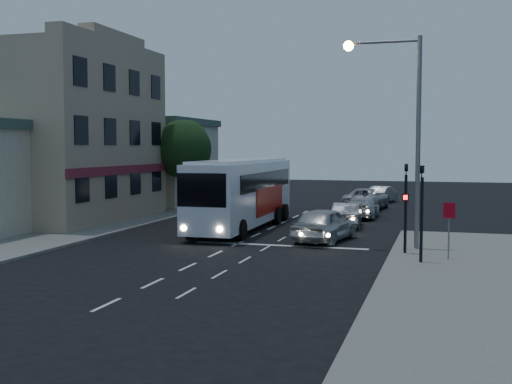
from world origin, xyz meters
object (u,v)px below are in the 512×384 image
(traffic_signal_main, at_px, (406,197))
(streetlight, at_px, (403,117))
(car_sedan_a, at_px, (347,215))
(car_suv, at_px, (325,224))
(regulatory_sign, at_px, (449,221))
(traffic_signal_side, at_px, (422,201))
(car_sedan_b, at_px, (362,207))
(car_sedan_c, at_px, (367,199))
(street_tree, at_px, (182,146))
(car_extra, at_px, (382,194))
(tour_bus, at_px, (242,191))

(traffic_signal_main, bearing_deg, streetlight, 100.20)
(car_sedan_a, bearing_deg, car_suv, 83.36)
(regulatory_sign, bearing_deg, car_suv, 144.07)
(regulatory_sign, bearing_deg, traffic_signal_side, -136.08)
(regulatory_sign, bearing_deg, car_sedan_a, 118.66)
(traffic_signal_side, distance_m, regulatory_sign, 1.61)
(car_sedan_b, height_order, traffic_signal_side, traffic_signal_side)
(car_suv, distance_m, car_sedan_b, 10.67)
(car_sedan_c, xyz_separation_m, street_tree, (-12.00, -5.18, 3.74))
(car_suv, relative_size, streetlight, 0.53)
(car_extra, relative_size, traffic_signal_main, 1.00)
(car_extra, bearing_deg, regulatory_sign, 112.57)
(car_suv, xyz_separation_m, car_extra, (0.66, 22.22, -0.14))
(tour_bus, height_order, traffic_signal_main, traffic_signal_main)
(car_sedan_a, bearing_deg, street_tree, -28.73)
(car_sedan_b, bearing_deg, car_extra, -91.36)
(traffic_signal_main, height_order, streetlight, streetlight)
(regulatory_sign, height_order, streetlight, streetlight)
(car_extra, distance_m, traffic_signal_side, 27.55)
(car_sedan_a, distance_m, regulatory_sign, 11.21)
(car_extra, height_order, regulatory_sign, regulatory_sign)
(car_sedan_a, distance_m, car_sedan_c, 10.63)
(tour_bus, bearing_deg, traffic_signal_side, -41.83)
(car_sedan_a, bearing_deg, streetlight, 110.26)
(car_sedan_a, relative_size, traffic_signal_main, 1.01)
(traffic_signal_side, bearing_deg, car_extra, 98.19)
(regulatory_sign, height_order, street_tree, street_tree)
(car_sedan_a, relative_size, street_tree, 0.67)
(car_sedan_b, distance_m, car_extra, 11.56)
(tour_bus, distance_m, car_sedan_b, 9.26)
(car_suv, relative_size, car_extra, 1.17)
(street_tree, bearing_deg, regulatory_sign, -41.08)
(street_tree, bearing_deg, car_extra, 41.12)
(streetlight, bearing_deg, car_sedan_c, 101.15)
(street_tree, bearing_deg, tour_bus, -48.98)
(traffic_signal_main, xyz_separation_m, street_tree, (-15.81, 14.25, 2.08))
(car_extra, height_order, streetlight, streetlight)
(car_suv, height_order, streetlight, streetlight)
(tour_bus, height_order, streetlight, streetlight)
(tour_bus, relative_size, streetlight, 1.37)
(car_suv, distance_m, traffic_signal_main, 5.17)
(streetlight, bearing_deg, car_sedan_a, 114.79)
(car_sedan_b, relative_size, streetlight, 0.51)
(car_suv, distance_m, car_sedan_c, 16.40)
(traffic_signal_main, xyz_separation_m, regulatory_sign, (1.70, -1.01, -0.82))
(car_sedan_a, height_order, regulatory_sign, regulatory_sign)
(traffic_signal_side, relative_size, regulatory_sign, 1.86)
(car_sedan_b, xyz_separation_m, streetlight, (3.15, -12.25, 5.07))
(tour_bus, relative_size, car_sedan_a, 2.97)
(car_suv, xyz_separation_m, street_tree, (-11.94, 11.22, 3.68))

